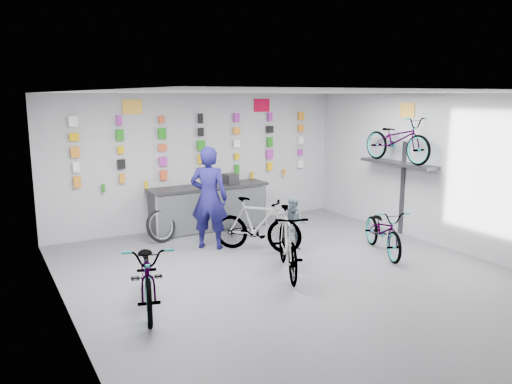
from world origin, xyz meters
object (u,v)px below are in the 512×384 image
bike_right (383,230)px  clerk (209,198)px  counter (209,208)px  bike_left (148,273)px  bike_service (257,225)px  bike_center (288,242)px  customer (294,224)px

bike_right → clerk: size_ratio=0.86×
counter → bike_left: (-2.47, -3.41, 0.02)m
bike_service → clerk: (-0.71, 0.64, 0.48)m
bike_center → bike_right: 2.18m
counter → bike_left: 4.21m
bike_center → clerk: bearing=129.7°
bike_right → bike_center: bearing=-157.0°
bike_right → bike_service: 2.39m
bike_service → bike_right: bearing=-76.6°
counter → bike_right: (2.15, -3.20, -0.04)m
bike_center → bike_service: bearing=106.9°
counter → bike_service: bike_service is taller
counter → bike_left: bike_left is taller
bike_left → bike_service: bike_service is taller
bike_service → clerk: size_ratio=0.87×
bike_right → customer: 1.68m
bike_left → bike_center: bearing=19.7°
bike_left → bike_right: (4.62, 0.21, -0.05)m
clerk → bike_service: bearing=176.9°
bike_center → customer: bearing=76.1°
counter → clerk: (-0.56, -1.26, 0.52)m
bike_right → customer: bearing=163.8°
bike_left → clerk: size_ratio=0.95×
bike_left → bike_center: (2.44, 0.18, 0.05)m
counter → customer: 2.31m
clerk → customer: bearing=-173.9°
clerk → bike_left: bearing=87.2°
counter → bike_service: size_ratio=1.55×
counter → customer: customer is taller
bike_center → bike_service: bike_center is taller
bike_service → customer: (0.68, -0.25, -0.01)m
bike_right → customer: size_ratio=1.67×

